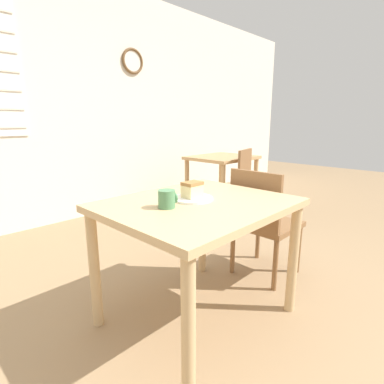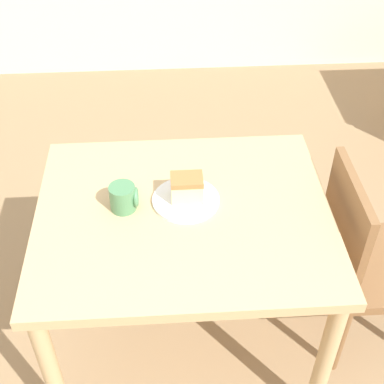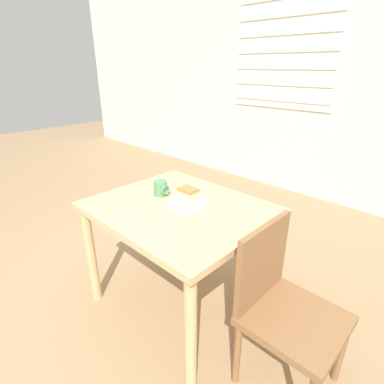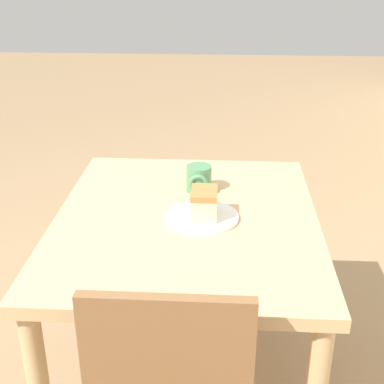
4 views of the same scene
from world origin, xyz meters
TOP-DOWN VIEW (x-y plane):
  - ground_plane at (0.00, 0.00)m, footprint 14.00×14.00m
  - wall_back at (-0.01, 3.03)m, footprint 10.00×0.10m
  - dining_table_near at (0.02, 0.60)m, footprint 1.02×0.85m
  - dining_table_far at (2.04, 2.02)m, footprint 0.84×0.72m
  - chair_near_window at (0.74, 0.59)m, footprint 0.43×0.43m
  - chair_far_corner at (1.97, 1.45)m, footprint 0.52×0.52m
  - plate at (0.03, 0.65)m, footprint 0.24×0.24m
  - cake_slice at (0.04, 0.65)m, footprint 0.11×0.08m
  - coffee_mug at (-0.18, 0.63)m, footprint 0.10×0.09m

SIDE VIEW (x-z plane):
  - ground_plane at x=0.00m, z-range 0.00..0.00m
  - chair_near_window at x=0.74m, z-range 0.04..0.88m
  - chair_far_corner at x=1.97m, z-range 0.04..0.88m
  - dining_table_far at x=2.04m, z-range 0.24..0.95m
  - dining_table_near at x=0.02m, z-range 0.27..1.01m
  - plate at x=0.03m, z-range 0.74..0.75m
  - coffee_mug at x=-0.18m, z-range 0.74..0.83m
  - cake_slice at x=0.04m, z-range 0.75..0.84m
  - wall_back at x=-0.01m, z-range 0.01..2.81m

